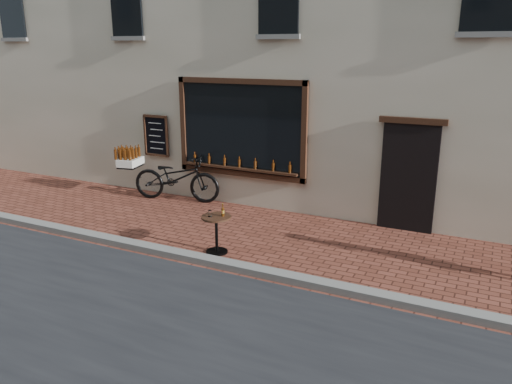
% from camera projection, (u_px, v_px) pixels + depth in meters
% --- Properties ---
extents(ground, '(90.00, 90.00, 0.00)m').
position_uv_depth(ground, '(246.00, 278.00, 8.16)').
color(ground, '#5D2A1E').
rests_on(ground, ground).
extents(kerb, '(90.00, 0.25, 0.12)m').
position_uv_depth(kerb, '(252.00, 270.00, 8.32)').
color(kerb, slate).
rests_on(kerb, ground).
extents(cargo_bicycle, '(2.66, 1.19, 1.24)m').
position_uv_depth(cargo_bicycle, '(175.00, 177.00, 12.17)').
color(cargo_bicycle, black).
rests_on(cargo_bicycle, ground).
extents(bistro_table, '(0.55, 0.55, 0.94)m').
position_uv_depth(bistro_table, '(217.00, 227.00, 9.05)').
color(bistro_table, black).
rests_on(bistro_table, ground).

